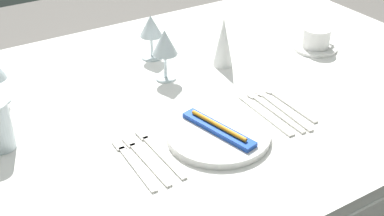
% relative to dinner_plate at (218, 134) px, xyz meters
% --- Properties ---
extents(dining_table, '(1.80, 1.11, 0.74)m').
position_rel_dinner_plate_xyz_m(dining_table, '(0.01, 0.22, -0.09)').
color(dining_table, white).
rests_on(dining_table, ground).
extents(dinner_plate, '(0.25, 0.25, 0.02)m').
position_rel_dinner_plate_xyz_m(dinner_plate, '(0.00, 0.00, 0.00)').
color(dinner_plate, white).
rests_on(dinner_plate, dining_table).
extents(toothbrush_package, '(0.08, 0.21, 0.02)m').
position_rel_dinner_plate_xyz_m(toothbrush_package, '(-0.00, 0.00, 0.02)').
color(toothbrush_package, blue).
rests_on(toothbrush_package, dinner_plate).
extents(fork_outer, '(0.02, 0.21, 0.00)m').
position_rel_dinner_plate_xyz_m(fork_outer, '(-0.15, 0.03, -0.01)').
color(fork_outer, beige).
rests_on(fork_outer, dining_table).
extents(fork_inner, '(0.02, 0.21, 0.00)m').
position_rel_dinner_plate_xyz_m(fork_inner, '(-0.19, 0.02, -0.01)').
color(fork_inner, beige).
rests_on(fork_inner, dining_table).
extents(fork_salad, '(0.02, 0.21, 0.00)m').
position_rel_dinner_plate_xyz_m(fork_salad, '(-0.22, 0.02, -0.01)').
color(fork_salad, beige).
rests_on(fork_salad, dining_table).
extents(dinner_knife, '(0.02, 0.22, 0.00)m').
position_rel_dinner_plate_xyz_m(dinner_knife, '(0.16, 0.01, -0.01)').
color(dinner_knife, beige).
rests_on(dinner_knife, dining_table).
extents(spoon_soup, '(0.03, 0.23, 0.01)m').
position_rel_dinner_plate_xyz_m(spoon_soup, '(0.19, 0.05, -0.01)').
color(spoon_soup, beige).
rests_on(spoon_soup, dining_table).
extents(spoon_dessert, '(0.03, 0.23, 0.01)m').
position_rel_dinner_plate_xyz_m(spoon_dessert, '(0.21, 0.04, -0.01)').
color(spoon_dessert, beige).
rests_on(spoon_dessert, dining_table).
extents(spoon_tea, '(0.03, 0.21, 0.01)m').
position_rel_dinner_plate_xyz_m(spoon_tea, '(0.25, 0.05, -0.01)').
color(spoon_tea, beige).
rests_on(spoon_tea, dining_table).
extents(saucer_left, '(0.14, 0.14, 0.01)m').
position_rel_dinner_plate_xyz_m(saucer_left, '(0.54, 0.24, -0.00)').
color(saucer_left, white).
rests_on(saucer_left, dining_table).
extents(coffee_cup_left, '(0.11, 0.09, 0.06)m').
position_rel_dinner_plate_xyz_m(coffee_cup_left, '(0.54, 0.24, 0.03)').
color(coffee_cup_left, white).
rests_on(coffee_cup_left, saucer_left).
extents(wine_glass_centre, '(0.07, 0.07, 0.15)m').
position_rel_dinner_plate_xyz_m(wine_glass_centre, '(0.04, 0.32, 0.10)').
color(wine_glass_centre, silver).
rests_on(wine_glass_centre, dining_table).
extents(wine_glass_left, '(0.07, 0.07, 0.14)m').
position_rel_dinner_plate_xyz_m(wine_glass_left, '(0.07, 0.47, 0.09)').
color(wine_glass_left, silver).
rests_on(wine_glass_left, dining_table).
extents(napkin_folded, '(0.06, 0.06, 0.15)m').
position_rel_dinner_plate_xyz_m(napkin_folded, '(0.23, 0.31, 0.07)').
color(napkin_folded, white).
rests_on(napkin_folded, dining_table).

